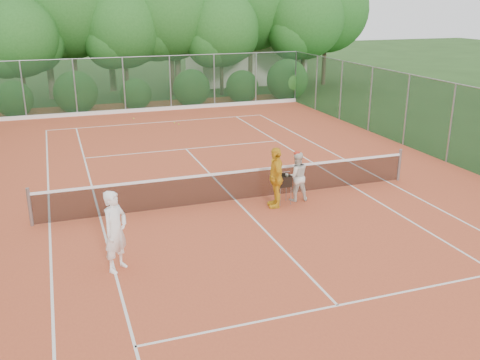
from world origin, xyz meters
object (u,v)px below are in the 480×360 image
(player_yellow, at_px, (276,177))
(ball_hopper, at_px, (284,181))
(player_white, at_px, (115,231))
(player_center_grp, at_px, (296,176))

(player_yellow, relative_size, ball_hopper, 2.03)
(player_white, xyz_separation_m, player_yellow, (4.98, 2.47, -0.04))
(player_white, relative_size, player_yellow, 1.04)
(player_white, relative_size, player_center_grp, 1.21)
(player_white, xyz_separation_m, player_center_grp, (5.78, 2.74, -0.18))
(player_yellow, bearing_deg, ball_hopper, 123.56)
(player_center_grp, distance_m, player_yellow, 0.86)
(player_white, bearing_deg, ball_hopper, -18.29)
(player_white, distance_m, player_center_grp, 6.40)
(player_center_grp, distance_m, ball_hopper, 0.51)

